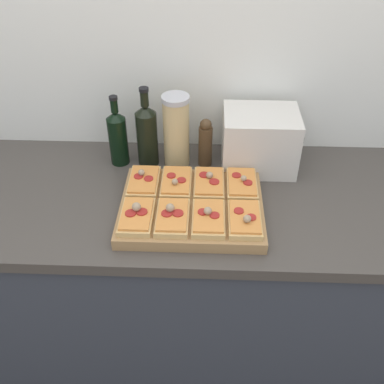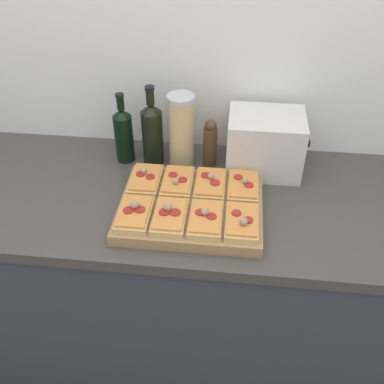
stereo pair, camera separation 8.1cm
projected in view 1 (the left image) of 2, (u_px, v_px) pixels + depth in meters
wall_back at (189, 60)px, 1.60m from camera, size 6.00×0.06×2.50m
kitchen_counter at (186, 283)px, 1.82m from camera, size 2.63×0.67×0.92m
cutting_board at (192, 207)px, 1.45m from camera, size 0.46×0.37×0.04m
pizza_slice_back_left at (144, 181)px, 1.50m from camera, size 0.10×0.16×0.05m
pizza_slice_back_midleft at (176, 182)px, 1.50m from camera, size 0.10×0.16×0.05m
pizza_slice_back_midright at (209, 183)px, 1.50m from camera, size 0.10×0.16×0.05m
pizza_slice_back_right at (242, 184)px, 1.49m from camera, size 0.10×0.16×0.05m
pizza_slice_front_left at (137, 216)px, 1.36m from camera, size 0.10×0.16×0.06m
pizza_slice_front_midleft at (172, 217)px, 1.36m from camera, size 0.10×0.16×0.05m
pizza_slice_front_midright at (208, 218)px, 1.36m from camera, size 0.10×0.16×0.05m
pizza_slice_front_right at (245, 219)px, 1.35m from camera, size 0.10×0.16×0.05m
olive_oil_bottle at (118, 137)px, 1.62m from camera, size 0.07×0.07×0.27m
wine_bottle at (147, 134)px, 1.61m from camera, size 0.08×0.08×0.30m
grain_jar_tall at (176, 131)px, 1.59m from camera, size 0.10×0.10×0.27m
pepper_mill at (205, 143)px, 1.62m from camera, size 0.05×0.05×0.19m
toaster_oven at (260, 140)px, 1.60m from camera, size 0.29×0.20×0.21m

